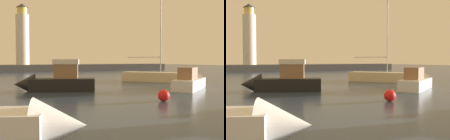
% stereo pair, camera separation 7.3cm
% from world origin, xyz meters
% --- Properties ---
extents(ground_plane, '(220.00, 220.00, 0.00)m').
position_xyz_m(ground_plane, '(0.00, 34.79, 0.00)').
color(ground_plane, '#2D3D51').
extents(breakwater, '(89.74, 5.68, 1.68)m').
position_xyz_m(breakwater, '(0.00, 69.57, 0.84)').
color(breakwater, '#423F3D').
rests_on(breakwater, ground_plane).
extents(lighthouse, '(3.23, 3.23, 15.43)m').
position_xyz_m(lighthouse, '(2.72, 69.57, 8.99)').
color(lighthouse, silver).
rests_on(lighthouse, breakwater).
extents(motorboat_0, '(7.74, 4.72, 3.37)m').
position_xyz_m(motorboat_0, '(-1.11, 23.15, 0.91)').
color(motorboat_0, black).
rests_on(motorboat_0, ground_plane).
extents(motorboat_2, '(7.42, 6.02, 2.61)m').
position_xyz_m(motorboat_2, '(12.31, 19.21, 0.73)').
color(motorboat_2, white).
rests_on(motorboat_2, ground_plane).
extents(sailboat_moored, '(7.05, 8.24, 12.70)m').
position_xyz_m(sailboat_moored, '(14.04, 28.30, 0.68)').
color(sailboat_moored, beige).
rests_on(sailboat_moored, ground_plane).
extents(mooring_buoy, '(0.84, 0.84, 0.84)m').
position_xyz_m(mooring_buoy, '(4.40, 13.38, 0.42)').
color(mooring_buoy, red).
rests_on(mooring_buoy, ground_plane).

